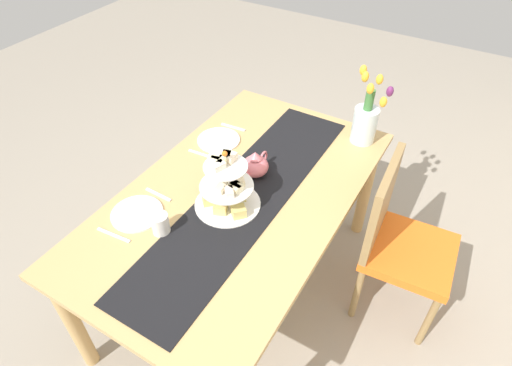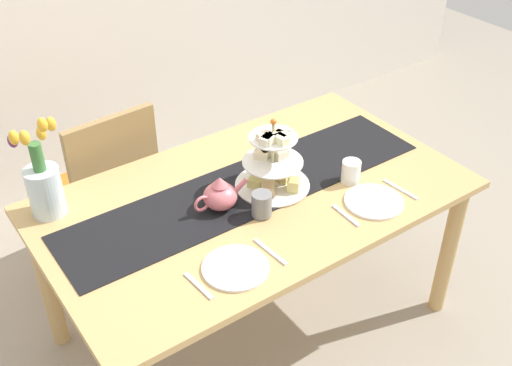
{
  "view_description": "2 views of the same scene",
  "coord_description": "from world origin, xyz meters",
  "px_view_note": "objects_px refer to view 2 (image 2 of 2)",
  "views": [
    {
      "loc": [
        1.23,
        0.82,
        2.12
      ],
      "look_at": [
        -0.03,
        0.08,
        0.81
      ],
      "focal_mm": 30.34,
      "sensor_mm": 36.0,
      "label": 1
    },
    {
      "loc": [
        -1.13,
        -1.62,
        2.19
      ],
      "look_at": [
        -0.02,
        -0.05,
        0.82
      ],
      "focal_mm": 43.67,
      "sensor_mm": 36.0,
      "label": 2
    }
  ],
  "objects_px": {
    "mug_white_text": "(351,172)",
    "tiered_cake_stand": "(273,164)",
    "dinner_plate_right": "(374,202)",
    "knife_right": "(400,189)",
    "fork_right": "(346,215)",
    "knife_left": "(270,252)",
    "chair_left": "(108,185)",
    "teapot": "(220,195)",
    "mug_grey": "(262,204)",
    "tulip_vase": "(43,183)",
    "dinner_plate_left": "(236,268)",
    "fork_left": "(199,286)",
    "dining_table": "(254,213)"
  },
  "relations": [
    {
      "from": "mug_white_text",
      "to": "tiered_cake_stand",
      "type": "bearing_deg",
      "value": 150.37
    },
    {
      "from": "dinner_plate_right",
      "to": "knife_right",
      "type": "xyz_separation_m",
      "value": [
        0.15,
        0.0,
        -0.0
      ]
    },
    {
      "from": "fork_right",
      "to": "knife_left",
      "type": "bearing_deg",
      "value": 180.0
    },
    {
      "from": "fork_right",
      "to": "dinner_plate_right",
      "type": "bearing_deg",
      "value": 0.0
    },
    {
      "from": "chair_left",
      "to": "fork_right",
      "type": "bearing_deg",
      "value": -62.45
    },
    {
      "from": "tiered_cake_stand",
      "to": "teapot",
      "type": "height_order",
      "value": "tiered_cake_stand"
    },
    {
      "from": "mug_grey",
      "to": "chair_left",
      "type": "bearing_deg",
      "value": 108.47
    },
    {
      "from": "tulip_vase",
      "to": "dinner_plate_left",
      "type": "relative_size",
      "value": 1.79
    },
    {
      "from": "knife_left",
      "to": "chair_left",
      "type": "bearing_deg",
      "value": 100.12
    },
    {
      "from": "knife_left",
      "to": "knife_right",
      "type": "xyz_separation_m",
      "value": [
        0.64,
        0.0,
        0.0
      ]
    },
    {
      "from": "chair_left",
      "to": "dinner_plate_right",
      "type": "relative_size",
      "value": 3.96
    },
    {
      "from": "tiered_cake_stand",
      "to": "dinner_plate_left",
      "type": "xyz_separation_m",
      "value": [
        -0.39,
        -0.32,
        -0.1
      ]
    },
    {
      "from": "tiered_cake_stand",
      "to": "dinner_plate_left",
      "type": "relative_size",
      "value": 1.32
    },
    {
      "from": "chair_left",
      "to": "mug_white_text",
      "type": "bearing_deg",
      "value": -50.99
    },
    {
      "from": "mug_grey",
      "to": "mug_white_text",
      "type": "bearing_deg",
      "value": -3.62
    },
    {
      "from": "dinner_plate_right",
      "to": "knife_right",
      "type": "relative_size",
      "value": 1.35
    },
    {
      "from": "dinner_plate_right",
      "to": "tulip_vase",
      "type": "bearing_deg",
      "value": 147.5
    },
    {
      "from": "fork_left",
      "to": "mug_white_text",
      "type": "height_order",
      "value": "mug_white_text"
    },
    {
      "from": "chair_left",
      "to": "dinner_plate_left",
      "type": "bearing_deg",
      "value": -87.86
    },
    {
      "from": "chair_left",
      "to": "tulip_vase",
      "type": "relative_size",
      "value": 2.21
    },
    {
      "from": "knife_left",
      "to": "knife_right",
      "type": "distance_m",
      "value": 0.64
    },
    {
      "from": "mug_grey",
      "to": "mug_white_text",
      "type": "relative_size",
      "value": 1.0
    },
    {
      "from": "fork_right",
      "to": "mug_white_text",
      "type": "relative_size",
      "value": 1.58
    },
    {
      "from": "teapot",
      "to": "tulip_vase",
      "type": "height_order",
      "value": "tulip_vase"
    },
    {
      "from": "knife_left",
      "to": "dinner_plate_right",
      "type": "bearing_deg",
      "value": 0.0
    },
    {
      "from": "tulip_vase",
      "to": "dinner_plate_right",
      "type": "height_order",
      "value": "tulip_vase"
    },
    {
      "from": "tiered_cake_stand",
      "to": "mug_white_text",
      "type": "relative_size",
      "value": 3.2
    },
    {
      "from": "dining_table",
      "to": "fork_left",
      "type": "height_order",
      "value": "fork_left"
    },
    {
      "from": "dinner_plate_right",
      "to": "fork_right",
      "type": "height_order",
      "value": "dinner_plate_right"
    },
    {
      "from": "fork_right",
      "to": "fork_left",
      "type": "bearing_deg",
      "value": 180.0
    },
    {
      "from": "chair_left",
      "to": "tulip_vase",
      "type": "height_order",
      "value": "tulip_vase"
    },
    {
      "from": "mug_white_text",
      "to": "dinner_plate_left",
      "type": "bearing_deg",
      "value": -166.45
    },
    {
      "from": "chair_left",
      "to": "teapot",
      "type": "xyz_separation_m",
      "value": [
        0.18,
        -0.71,
        0.29
      ]
    },
    {
      "from": "tulip_vase",
      "to": "dinner_plate_right",
      "type": "distance_m",
      "value": 1.24
    },
    {
      "from": "knife_left",
      "to": "mug_grey",
      "type": "distance_m",
      "value": 0.22
    },
    {
      "from": "knife_right",
      "to": "mug_white_text",
      "type": "bearing_deg",
      "value": 127.65
    },
    {
      "from": "dining_table",
      "to": "mug_white_text",
      "type": "distance_m",
      "value": 0.42
    },
    {
      "from": "fork_right",
      "to": "mug_grey",
      "type": "xyz_separation_m",
      "value": [
        -0.26,
        0.19,
        0.05
      ]
    },
    {
      "from": "mug_grey",
      "to": "mug_white_text",
      "type": "distance_m",
      "value": 0.42
    },
    {
      "from": "dinner_plate_right",
      "to": "mug_white_text",
      "type": "bearing_deg",
      "value": 82.32
    },
    {
      "from": "mug_grey",
      "to": "tulip_vase",
      "type": "bearing_deg",
      "value": 143.38
    },
    {
      "from": "dinner_plate_left",
      "to": "knife_left",
      "type": "distance_m",
      "value": 0.15
    },
    {
      "from": "tiered_cake_stand",
      "to": "mug_white_text",
      "type": "height_order",
      "value": "tiered_cake_stand"
    },
    {
      "from": "dining_table",
      "to": "fork_left",
      "type": "distance_m",
      "value": 0.55
    },
    {
      "from": "knife_left",
      "to": "dinner_plate_right",
      "type": "distance_m",
      "value": 0.5
    },
    {
      "from": "dinner_plate_left",
      "to": "mug_grey",
      "type": "bearing_deg",
      "value": 37.6
    },
    {
      "from": "fork_right",
      "to": "tulip_vase",
      "type": "bearing_deg",
      "value": 143.5
    },
    {
      "from": "tiered_cake_stand",
      "to": "fork_right",
      "type": "bearing_deg",
      "value": -71.08
    },
    {
      "from": "tulip_vase",
      "to": "mug_grey",
      "type": "distance_m",
      "value": 0.8
    },
    {
      "from": "teapot",
      "to": "mug_grey",
      "type": "bearing_deg",
      "value": -51.51
    }
  ]
}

